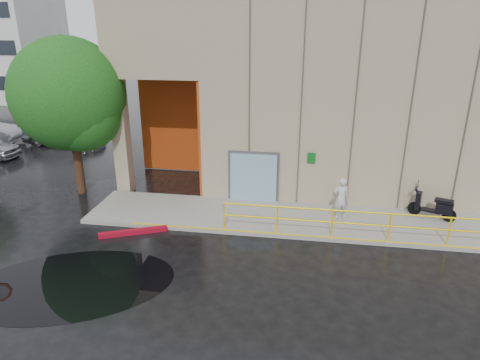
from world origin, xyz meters
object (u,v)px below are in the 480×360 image
(person, at_px, (341,198))
(tree_near, at_px, (72,99))
(car_c, at_px, (64,132))
(red_curb, at_px, (133,232))
(scooter, at_px, (434,199))

(person, height_order, tree_near, tree_near)
(car_c, height_order, tree_near, tree_near)
(red_curb, relative_size, tree_near, 0.36)
(red_curb, xyz_separation_m, car_c, (-8.84, 10.81, 0.62))
(person, xyz_separation_m, red_curb, (-7.36, -2.21, -0.87))
(person, height_order, scooter, person)
(red_curb, xyz_separation_m, tree_near, (-3.66, 3.39, 4.08))
(scooter, distance_m, tree_near, 14.86)
(red_curb, height_order, tree_near, tree_near)
(tree_near, bearing_deg, person, -6.10)
(person, distance_m, red_curb, 7.74)
(person, bearing_deg, scooter, 171.41)
(scooter, bearing_deg, person, -148.21)
(red_curb, height_order, car_c, car_c)
(car_c, bearing_deg, person, -125.45)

